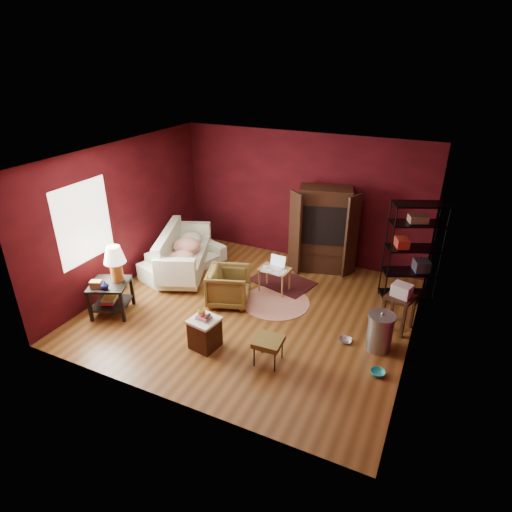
{
  "coord_description": "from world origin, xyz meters",
  "views": [
    {
      "loc": [
        2.91,
        -5.96,
        4.3
      ],
      "look_at": [
        0.0,
        0.2,
        1.0
      ],
      "focal_mm": 30.0,
      "sensor_mm": 36.0,
      "label": 1
    }
  ],
  "objects_px": {
    "laptop_desk": "(275,271)",
    "tv_armoire": "(323,228)",
    "sofa": "(183,255)",
    "wire_shelving": "(414,249)",
    "hamper": "(205,332)",
    "side_table": "(112,274)",
    "armchair": "(229,285)"
  },
  "relations": [
    {
      "from": "armchair",
      "to": "laptop_desk",
      "type": "bearing_deg",
      "value": -57.11
    },
    {
      "from": "side_table",
      "to": "laptop_desk",
      "type": "bearing_deg",
      "value": 39.3
    },
    {
      "from": "hamper",
      "to": "laptop_desk",
      "type": "bearing_deg",
      "value": 81.66
    },
    {
      "from": "armchair",
      "to": "side_table",
      "type": "xyz_separation_m",
      "value": [
        -1.7,
        -1.12,
        0.38
      ]
    },
    {
      "from": "side_table",
      "to": "wire_shelving",
      "type": "relative_size",
      "value": 0.66
    },
    {
      "from": "laptop_desk",
      "to": "tv_armoire",
      "type": "relative_size",
      "value": 0.39
    },
    {
      "from": "side_table",
      "to": "hamper",
      "type": "relative_size",
      "value": 2.11
    },
    {
      "from": "armchair",
      "to": "laptop_desk",
      "type": "xyz_separation_m",
      "value": [
        0.6,
        0.76,
        0.06
      ]
    },
    {
      "from": "side_table",
      "to": "wire_shelving",
      "type": "height_order",
      "value": "wire_shelving"
    },
    {
      "from": "sofa",
      "to": "tv_armoire",
      "type": "bearing_deg",
      "value": -45.71
    },
    {
      "from": "side_table",
      "to": "hamper",
      "type": "height_order",
      "value": "side_table"
    },
    {
      "from": "sofa",
      "to": "tv_armoire",
      "type": "xyz_separation_m",
      "value": [
        2.63,
        1.33,
        0.58
      ]
    },
    {
      "from": "side_table",
      "to": "laptop_desk",
      "type": "xyz_separation_m",
      "value": [
        2.3,
        1.88,
        -0.32
      ]
    },
    {
      "from": "sofa",
      "to": "laptop_desk",
      "type": "bearing_deg",
      "value": -71.32
    },
    {
      "from": "side_table",
      "to": "wire_shelving",
      "type": "bearing_deg",
      "value": 29.65
    },
    {
      "from": "tv_armoire",
      "to": "wire_shelving",
      "type": "xyz_separation_m",
      "value": [
        1.84,
        -0.51,
        0.11
      ]
    },
    {
      "from": "laptop_desk",
      "to": "wire_shelving",
      "type": "relative_size",
      "value": 0.37
    },
    {
      "from": "armchair",
      "to": "sofa",
      "type": "bearing_deg",
      "value": 45.37
    },
    {
      "from": "hamper",
      "to": "wire_shelving",
      "type": "distance_m",
      "value": 4.01
    },
    {
      "from": "side_table",
      "to": "tv_armoire",
      "type": "distance_m",
      "value": 4.26
    },
    {
      "from": "hamper",
      "to": "laptop_desk",
      "type": "height_order",
      "value": "laptop_desk"
    },
    {
      "from": "side_table",
      "to": "hamper",
      "type": "xyz_separation_m",
      "value": [
        1.99,
        -0.22,
        -0.48
      ]
    },
    {
      "from": "laptop_desk",
      "to": "side_table",
      "type": "bearing_deg",
      "value": -136.67
    },
    {
      "from": "laptop_desk",
      "to": "wire_shelving",
      "type": "distance_m",
      "value": 2.57
    },
    {
      "from": "armchair",
      "to": "wire_shelving",
      "type": "xyz_separation_m",
      "value": [
        2.98,
        1.54,
        0.68
      ]
    },
    {
      "from": "sofa",
      "to": "armchair",
      "type": "bearing_deg",
      "value": -98.26
    },
    {
      "from": "tv_armoire",
      "to": "wire_shelving",
      "type": "relative_size",
      "value": 0.94
    },
    {
      "from": "tv_armoire",
      "to": "wire_shelving",
      "type": "distance_m",
      "value": 1.91
    },
    {
      "from": "sofa",
      "to": "hamper",
      "type": "distance_m",
      "value": 2.72
    },
    {
      "from": "hamper",
      "to": "laptop_desk",
      "type": "distance_m",
      "value": 2.13
    },
    {
      "from": "laptop_desk",
      "to": "tv_armoire",
      "type": "xyz_separation_m",
      "value": [
        0.54,
        1.29,
        0.5
      ]
    },
    {
      "from": "wire_shelving",
      "to": "hamper",
      "type": "bearing_deg",
      "value": -157.31
    }
  ]
}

